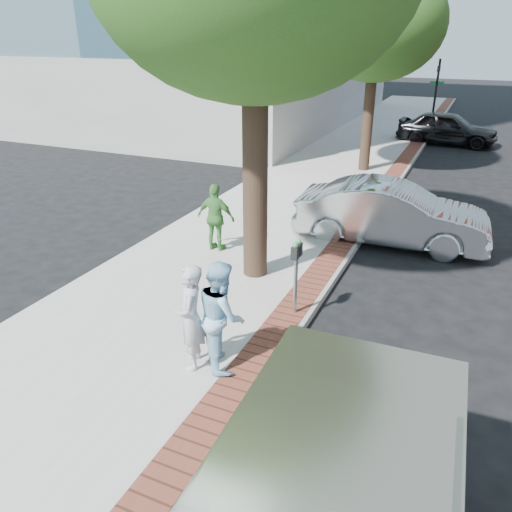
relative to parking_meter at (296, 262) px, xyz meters
The scene contains 13 objects.
ground 1.57m from the parking_meter, 141.27° to the right, with size 120.00×120.00×0.00m, color black.
sidewalk 7.80m from the parking_meter, 107.23° to the left, with size 5.00×60.00×0.15m, color #9E9991.
brick_strip 7.44m from the parking_meter, 90.67° to the left, with size 0.60×60.00×0.01m, color brown.
curb 7.46m from the parking_meter, 87.95° to the left, with size 0.10×60.00×0.15m, color gray.
office_base 25.44m from the parking_meter, 122.83° to the left, with size 18.20×22.20×4.00m, color gray.
signal_near 21.40m from the parking_meter, 89.69° to the left, with size 0.70×0.15×3.80m.
tree_far 12.15m from the parking_meter, 96.45° to the left, with size 4.80×4.80×7.14m.
parking_meter is the anchor object (origin of this frame).
person_gray 2.38m from the parking_meter, 112.68° to the right, with size 0.63×0.41×1.73m, color #B1B0B5.
person_officer 2.03m from the parking_meter, 104.61° to the right, with size 0.87×0.68×1.79m, color #9CD4F1.
person_green 3.48m from the parking_meter, 143.15° to the left, with size 0.96×0.40×1.64m, color #4B9443.
sedan_silver 4.72m from the parking_meter, 78.64° to the left, with size 1.67×4.79×1.58m, color silver.
bg_car 18.53m from the parking_meter, 86.51° to the left, with size 1.86×4.63×1.58m, color black.
Camera 1 is at (3.46, -7.16, 5.00)m, focal length 35.00 mm.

